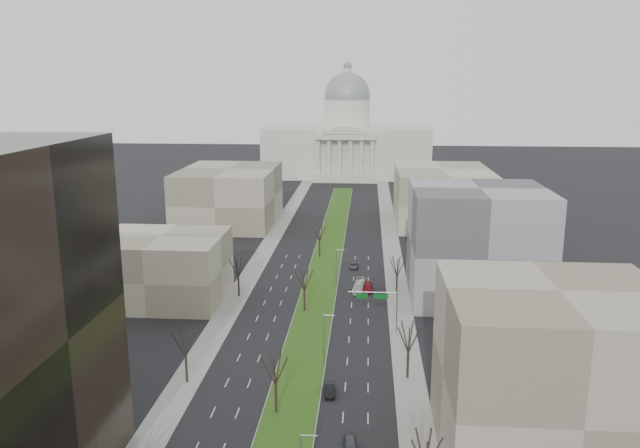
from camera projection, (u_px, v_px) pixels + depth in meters
The scene contains 25 objects.
ground at pixel (327, 258), 165.96m from camera, with size 600.00×600.00×0.00m, color black.
median at pixel (327, 258), 164.96m from camera, with size 8.00×222.03×0.20m.
sidewalk_left at pixel (244, 286), 142.96m from camera, with size 5.00×330.00×0.15m, color gray.
sidewalk_right at pixel (397, 290), 140.36m from camera, with size 5.00×330.00×0.15m, color gray.
capitol at pixel (347, 142), 307.65m from camera, with size 80.00×46.00×55.00m.
building_beige_left at pixel (162, 268), 132.84m from camera, with size 26.00×22.00×14.00m, color gray.
building_tan_right at pixel (551, 376), 75.54m from camera, with size 26.00×24.00×22.00m, color gray.
building_grey_right at pixel (477, 243), 133.54m from camera, with size 28.00×26.00×24.00m, color #595B5E.
building_far_left at pixel (229, 196), 205.41m from camera, with size 30.00×40.00×18.00m, color gray.
building_far_right at pixel (442, 196), 205.07m from camera, with size 30.00×40.00×18.00m, color gray.
tree_left_mid at pixel (185, 341), 95.71m from camera, with size 5.40×5.40×9.72m.
tree_left_far at pixel (238, 266), 134.61m from camera, with size 5.28×5.28×9.50m.
tree_right_mid at pixel (409, 336), 97.01m from camera, with size 5.52×5.52×9.94m.
tree_right_far at pixel (397, 266), 136.02m from camera, with size 5.04×5.04×9.07m.
tree_median_a at pixel (275, 367), 86.81m from camera, with size 5.40×5.40×9.72m.
tree_median_b at pixel (304, 279), 125.68m from camera, with size 5.40×5.40×9.72m.
tree_median_c at pixel (320, 232), 164.54m from camera, with size 5.40×5.40×9.72m.
streetlamp_median_b at pixel (324, 340), 101.45m from camera, with size 1.90×0.20×9.16m.
streetlamp_median_c at pixel (336, 268), 140.31m from camera, with size 1.90×0.20×9.16m.
mast_arm_signs at pixel (382, 302), 115.04m from camera, with size 9.12×0.24×8.09m.
car_grey_near at pixel (350, 443), 79.76m from camera, with size 1.65×4.11×1.40m, color #46494D.
car_black at pixel (329, 389), 93.59m from camera, with size 1.55×4.45×1.47m, color black.
car_red at pixel (368, 288), 139.50m from camera, with size 2.19×5.39×1.56m, color maroon.
car_grey_far at pixel (354, 266), 156.66m from camera, with size 2.07×4.50×1.25m, color #46484E.
box_van at pixel (359, 286), 139.51m from camera, with size 1.91×8.15×2.27m, color white.
Camera 1 is at (10.31, -39.40, 45.98)m, focal length 35.00 mm.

